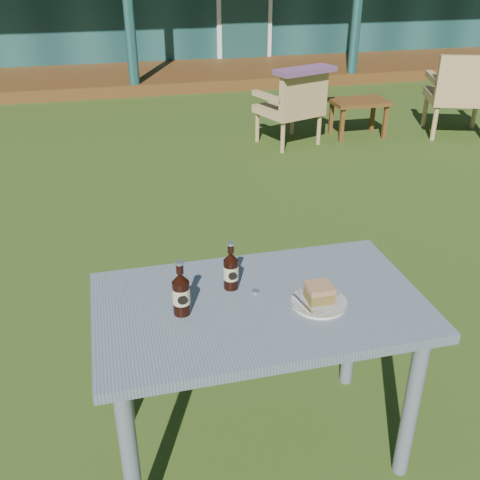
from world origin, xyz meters
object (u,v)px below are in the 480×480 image
object	(u,v)px
armchair_right	(463,90)
cake_slice	(319,292)
cola_bottle_far	(181,293)
plate	(319,302)
armchair_left	(293,104)
cafe_table	(259,324)
cola_bottle_near	(231,270)
side_table	(359,105)

from	to	relation	value
armchair_right	cake_slice	bearing A→B (deg)	-129.62
cake_slice	cola_bottle_far	xyz separation A→B (m)	(-0.49, 0.06, 0.04)
plate	armchair_left	bearing A→B (deg)	72.39
cafe_table	cola_bottle_near	distance (m)	0.23
side_table	cake_slice	bearing A→B (deg)	-116.91
cafe_table	plate	bearing A→B (deg)	-18.00
cake_slice	side_table	xyz separation A→B (m)	(2.01, 3.96, -0.42)
plate	cola_bottle_near	world-z (taller)	cola_bottle_near
cola_bottle_far	side_table	distance (m)	4.66
plate	cake_slice	distance (m)	0.04
plate	cola_bottle_near	xyz separation A→B (m)	(-0.28, 0.18, 0.07)
cafe_table	armchair_left	xyz separation A→B (m)	(1.43, 3.79, -0.19)
cola_bottle_near	side_table	xyz separation A→B (m)	(2.30, 3.79, -0.46)
armchair_left	armchair_right	distance (m)	1.85
cake_slice	cola_bottle_near	xyz separation A→B (m)	(-0.28, 0.18, 0.03)
armchair_right	armchair_left	bearing A→B (deg)	175.54
cafe_table	cake_slice	world-z (taller)	cake_slice
armchair_left	side_table	bearing A→B (deg)	8.05
cola_bottle_near	cafe_table	bearing A→B (deg)	-55.37
cola_bottle_near	cake_slice	bearing A→B (deg)	-31.85
plate	armchair_right	size ratio (longest dim) A/B	0.23
plate	armchair_right	xyz separation A→B (m)	(3.07, 3.71, -0.23)
cola_bottle_far	armchair_right	distance (m)	5.11
cola_bottle_near	side_table	world-z (taller)	cola_bottle_near
cafe_table	armchair_left	bearing A→B (deg)	69.36
armchair_right	cola_bottle_near	bearing A→B (deg)	-133.53
cafe_table	armchair_right	world-z (taller)	armchair_right
cola_bottle_far	armchair_left	bearing A→B (deg)	65.70
plate	cola_bottle_near	bearing A→B (deg)	147.28
cafe_table	cola_bottle_far	distance (m)	0.34
plate	side_table	size ratio (longest dim) A/B	0.34
cafe_table	cake_slice	distance (m)	0.26
cafe_table	cola_bottle_near	world-z (taller)	cola_bottle_near
plate	cola_bottle_near	size ratio (longest dim) A/B	1.06
cola_bottle_far	side_table	world-z (taller)	cola_bottle_far
plate	cola_bottle_near	distance (m)	0.34
cafe_table	side_table	size ratio (longest dim) A/B	2.00
cafe_table	cake_slice	size ratio (longest dim) A/B	13.04
armchair_left	cola_bottle_near	bearing A→B (deg)	-112.31
cafe_table	cola_bottle_near	bearing A→B (deg)	124.63
plate	cake_slice	bearing A→B (deg)	84.09
cola_bottle_near	cola_bottle_far	xyz separation A→B (m)	(-0.21, -0.12, 0.01)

